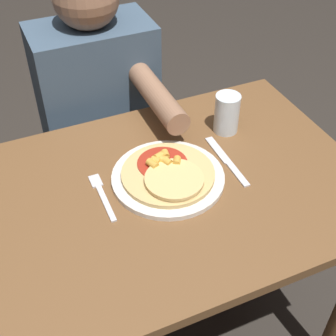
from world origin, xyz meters
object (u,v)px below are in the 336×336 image
pizza (169,173)px  knife (227,162)px  person_diner (100,106)px  drinking_glass (227,113)px  dining_table (166,223)px  fork (102,194)px  plate (168,177)px

pizza → knife: pizza is taller
knife → person_diner: person_diner is taller
knife → drinking_glass: size_ratio=1.87×
drinking_glass → person_diner: (-0.28, 0.38, -0.13)m
dining_table → person_diner: person_diner is taller
drinking_glass → pizza: bearing=-151.0°
dining_table → fork: fork is taller
knife → drinking_glass: 0.16m
drinking_glass → person_diner: size_ratio=0.10×
plate → knife: (0.18, -0.00, -0.00)m
plate → person_diner: bearing=93.9°
plate → knife: plate is taller
plate → fork: plate is taller
dining_table → pizza: pizza is taller
plate → pizza: size_ratio=1.21×
fork → person_diner: person_diner is taller
person_diner → knife: bearing=-67.6°
drinking_glass → plate: bearing=-151.7°
pizza → fork: size_ratio=1.39×
plate → drinking_glass: 0.28m
knife → drinking_glass: drinking_glass is taller
pizza → dining_table: bearing=-127.6°
drinking_glass → person_diner: bearing=126.1°
dining_table → fork: bearing=165.3°
pizza → knife: (0.18, 0.00, -0.02)m
dining_table → drinking_glass: bearing=31.1°
plate → person_diner: size_ratio=0.25×
drinking_glass → person_diner: 0.49m
dining_table → drinking_glass: (0.26, 0.16, 0.20)m
knife → drinking_glass: (0.07, 0.13, 0.06)m
dining_table → pizza: size_ratio=4.30×
dining_table → plate: 0.15m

